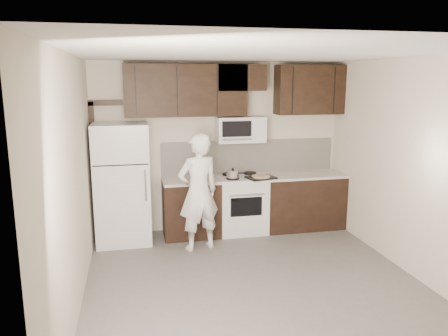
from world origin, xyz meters
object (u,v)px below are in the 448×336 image
object	(u,v)px
stove	(241,204)
microwave	(240,129)
refrigerator	(122,184)
person	(198,192)

from	to	relation	value
stove	microwave	xyz separation A→B (m)	(-0.00, 0.12, 1.19)
refrigerator	person	distance (m)	1.19
stove	refrigerator	xyz separation A→B (m)	(-1.85, -0.05, 0.44)
refrigerator	microwave	bearing A→B (deg)	5.15
stove	person	world-z (taller)	person
microwave	refrigerator	xyz separation A→B (m)	(-1.85, -0.17, -0.75)
stove	person	distance (m)	1.05
microwave	person	xyz separation A→B (m)	(-0.78, -0.70, -0.80)
person	refrigerator	bearing A→B (deg)	-44.13
stove	person	bearing A→B (deg)	-143.20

